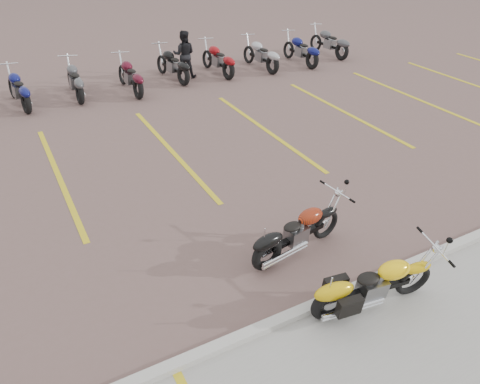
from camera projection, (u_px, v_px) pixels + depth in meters
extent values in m
plane|color=brown|center=(251.00, 237.00, 8.58)|extent=(100.00, 100.00, 0.00)
cube|color=#ADAAA3|center=(317.00, 305.00, 7.05)|extent=(60.00, 0.18, 0.12)
torus|color=black|center=(411.00, 279.00, 7.19)|extent=(0.61, 0.18, 0.60)
torus|color=black|center=(329.00, 303.00, 6.77)|extent=(0.65, 0.24, 0.63)
cube|color=black|center=(372.00, 288.00, 6.95)|extent=(1.20, 0.27, 0.09)
cube|color=slate|center=(370.00, 286.00, 6.91)|extent=(0.42, 0.33, 0.31)
ellipsoid|color=yellow|center=(390.00, 267.00, 6.85)|extent=(0.57, 0.36, 0.28)
ellipsoid|color=black|center=(365.00, 276.00, 6.75)|extent=(0.39, 0.29, 0.11)
torus|color=black|center=(325.00, 225.00, 8.42)|extent=(0.59, 0.19, 0.58)
torus|color=black|center=(266.00, 255.00, 7.71)|extent=(0.63, 0.25, 0.61)
cube|color=black|center=(297.00, 237.00, 8.04)|extent=(1.16, 0.29, 0.09)
cube|color=slate|center=(295.00, 235.00, 7.98)|extent=(0.41, 0.32, 0.30)
ellipsoid|color=black|center=(309.00, 216.00, 8.00)|extent=(0.55, 0.36, 0.27)
ellipsoid|color=black|center=(291.00, 227.00, 7.80)|extent=(0.38, 0.28, 0.11)
imported|color=black|center=(184.00, 54.00, 16.09)|extent=(0.97, 0.90, 1.60)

